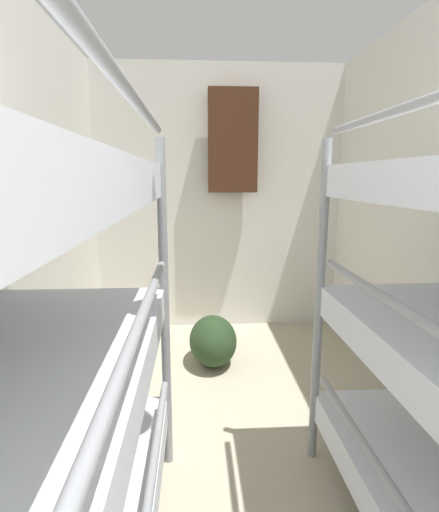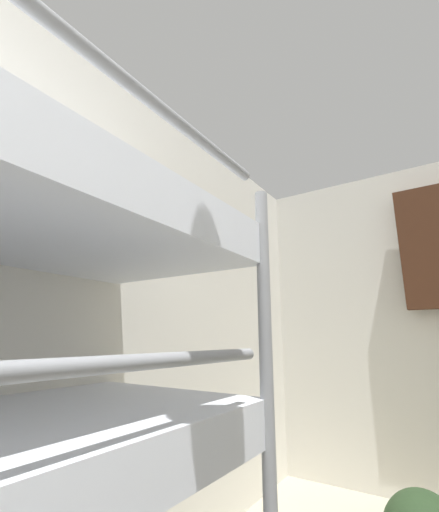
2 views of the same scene
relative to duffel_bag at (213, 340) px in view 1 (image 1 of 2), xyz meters
The scene contains 3 objects.
wall_back 1.36m from the duffel_bag, 83.57° to the left, with size 2.42×0.06×2.47m.
duffel_bag is the anchor object (origin of this frame).
hanging_coat 1.75m from the duffel_bag, 73.35° to the left, with size 0.44×0.12×0.90m.
Camera 1 is at (-0.23, 0.49, 1.45)m, focal length 28.00 mm.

